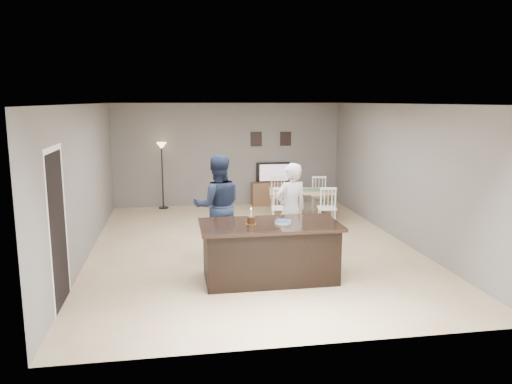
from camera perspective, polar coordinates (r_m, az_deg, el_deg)
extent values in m
plane|color=tan|center=(9.64, -0.50, -6.22)|extent=(8.00, 8.00, 0.00)
plane|color=slate|center=(13.28, -3.20, 4.30)|extent=(6.00, 0.00, 6.00)
plane|color=slate|center=(5.51, 5.97, -4.49)|extent=(6.00, 0.00, 6.00)
plane|color=slate|center=(9.37, -18.96, 1.18)|extent=(0.00, 8.00, 8.00)
plane|color=slate|center=(10.24, 16.31, 2.08)|extent=(0.00, 8.00, 8.00)
plane|color=white|center=(9.24, -0.53, 10.04)|extent=(8.00, 8.00, 0.00)
cube|color=black|center=(7.82, 1.55, -6.96)|extent=(2.00, 1.00, 0.85)
cube|color=black|center=(7.70, 1.57, -3.77)|extent=(2.15, 1.10, 0.05)
cube|color=brown|center=(13.39, 2.06, -0.18)|extent=(1.20, 0.40, 0.60)
imported|color=black|center=(13.37, 2.02, 2.25)|extent=(0.91, 0.12, 0.53)
plane|color=orange|center=(13.29, 2.09, 2.23)|extent=(0.78, 0.00, 0.78)
cube|color=black|center=(13.32, 0.02, 6.06)|extent=(0.30, 0.02, 0.38)
cube|color=black|center=(13.47, 3.40, 6.10)|extent=(0.30, 0.02, 0.38)
plane|color=black|center=(7.21, -21.68, -4.07)|extent=(0.00, 2.10, 2.10)
plane|color=white|center=(7.03, -22.25, 4.57)|extent=(0.00, 1.02, 1.02)
imported|color=silver|center=(8.92, 4.02, -2.04)|extent=(0.70, 0.56, 1.68)
imported|color=#192238|center=(8.90, -4.40, -1.60)|extent=(0.90, 0.71, 1.83)
cylinder|color=gold|center=(7.64, -0.56, -3.67)|extent=(0.17, 0.17, 0.00)
cylinder|color=#371D0F|center=(7.63, -0.56, -3.25)|extent=(0.12, 0.12, 0.11)
cylinder|color=white|center=(7.60, -0.56, -2.41)|extent=(0.02, 0.02, 0.12)
sphere|color=#FFBF4C|center=(7.58, -0.57, -1.89)|extent=(0.02, 0.02, 0.02)
cylinder|color=white|center=(7.70, 3.10, -3.54)|extent=(0.26, 0.26, 0.01)
cylinder|color=white|center=(7.70, 3.10, -3.45)|extent=(0.26, 0.26, 0.01)
cylinder|color=white|center=(7.69, 3.11, -3.36)|extent=(0.26, 0.26, 0.01)
cylinder|color=#2D438A|center=(7.69, 3.11, -3.30)|extent=(0.26, 0.26, 0.00)
cube|color=#A6825A|center=(11.67, 5.20, 0.10)|extent=(1.61, 1.07, 0.04)
cylinder|color=#A6825A|center=(11.36, 1.95, -1.94)|extent=(0.06, 0.06, 0.66)
cylinder|color=#A6825A|center=(12.15, 8.19, -1.23)|extent=(0.06, 0.06, 0.66)
cube|color=#417555|center=(11.67, 5.21, 0.21)|extent=(1.34, 0.54, 0.01)
cube|color=white|center=(11.05, 2.83, -1.83)|extent=(0.45, 0.43, 0.04)
cylinder|color=white|center=(10.95, 2.02, -3.12)|extent=(0.03, 0.03, 0.40)
cylinder|color=white|center=(11.25, 3.59, -2.76)|extent=(0.03, 0.03, 0.40)
cube|color=white|center=(10.79, 2.89, 0.39)|extent=(0.35, 0.09, 0.05)
cube|color=white|center=(11.14, 8.10, -1.82)|extent=(0.45, 0.43, 0.04)
cylinder|color=white|center=(11.03, 7.36, -3.10)|extent=(0.03, 0.03, 0.40)
cylinder|color=white|center=(11.36, 8.76, -2.74)|extent=(0.03, 0.03, 0.40)
cube|color=white|center=(10.89, 8.28, 0.39)|extent=(0.35, 0.09, 0.05)
cube|color=white|center=(12.32, 2.55, -0.55)|extent=(0.45, 0.43, 0.04)
cylinder|color=white|center=(12.52, 3.24, -1.40)|extent=(0.03, 0.03, 0.40)
cylinder|color=white|center=(12.22, 1.83, -1.69)|extent=(0.03, 0.03, 0.40)
cube|color=white|center=(12.41, 2.53, 1.71)|extent=(0.35, 0.09, 0.05)
cube|color=white|center=(12.41, 7.28, -0.55)|extent=(0.45, 0.43, 0.04)
cylinder|color=white|center=(12.62, 7.89, -1.39)|extent=(0.03, 0.03, 0.40)
cylinder|color=white|center=(12.29, 6.61, -1.68)|extent=(0.03, 0.03, 0.40)
cube|color=white|center=(12.49, 7.24, 1.70)|extent=(0.35, 0.09, 0.05)
cylinder|color=black|center=(13.21, -10.52, -1.76)|extent=(0.26, 0.26, 0.03)
cylinder|color=black|center=(13.07, -10.64, 1.63)|extent=(0.03, 0.03, 1.57)
cone|color=#FFCE8C|center=(12.97, -10.76, 5.23)|extent=(0.26, 0.26, 0.16)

